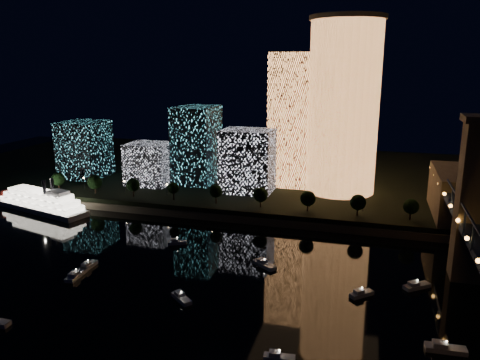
# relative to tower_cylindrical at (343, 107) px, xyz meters

# --- Properties ---
(ground) EXTENTS (520.00, 520.00, 0.00)m
(ground) POSITION_rel_tower_cylindrical_xyz_m (-19.90, -124.47, -45.13)
(ground) COLOR black
(ground) RESTS_ON ground
(far_bank) EXTENTS (420.00, 160.00, 5.00)m
(far_bank) POSITION_rel_tower_cylindrical_xyz_m (-19.90, 35.53, -42.63)
(far_bank) COLOR black
(far_bank) RESTS_ON ground
(seawall) EXTENTS (420.00, 6.00, 3.00)m
(seawall) POSITION_rel_tower_cylindrical_xyz_m (-19.90, -42.47, -43.63)
(seawall) COLOR #6B5E4C
(seawall) RESTS_ON ground
(tower_cylindrical) EXTENTS (34.00, 34.00, 80.01)m
(tower_cylindrical) POSITION_rel_tower_cylindrical_xyz_m (0.00, 0.00, 0.00)
(tower_cylindrical) COLOR #FF9B51
(tower_cylindrical) RESTS_ON far_bank
(tower_rectangular) EXTENTS (20.29, 20.29, 64.55)m
(tower_rectangular) POSITION_rel_tower_cylindrical_xyz_m (-25.02, 6.64, -7.86)
(tower_rectangular) COLOR #FF9B51
(tower_rectangular) RESTS_ON far_bank
(midrise_blocks) EXTENTS (114.27, 33.00, 38.64)m
(midrise_blocks) POSITION_rel_tower_cylindrical_xyz_m (-83.85, -7.35, -24.47)
(midrise_blocks) COLOR silver
(midrise_blocks) RESTS_ON far_bank
(riverboat) EXTENTS (53.63, 23.58, 15.88)m
(riverboat) POSITION_rel_tower_cylindrical_xyz_m (-129.22, -52.69, -41.06)
(riverboat) COLOR silver
(riverboat) RESTS_ON ground
(motorboats) EXTENTS (117.04, 82.28, 2.78)m
(motorboats) POSITION_rel_tower_cylindrical_xyz_m (-22.44, -109.20, -44.32)
(motorboats) COLOR silver
(motorboats) RESTS_ON ground
(esplanade_trees) EXTENTS (166.30, 6.79, 8.89)m
(esplanade_trees) POSITION_rel_tower_cylindrical_xyz_m (-51.60, -36.47, -34.66)
(esplanade_trees) COLOR black
(esplanade_trees) RESTS_ON far_bank
(street_lamps) EXTENTS (132.70, 0.70, 5.65)m
(street_lamps) POSITION_rel_tower_cylindrical_xyz_m (-53.90, -30.47, -36.11)
(street_lamps) COLOR black
(street_lamps) RESTS_ON far_bank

